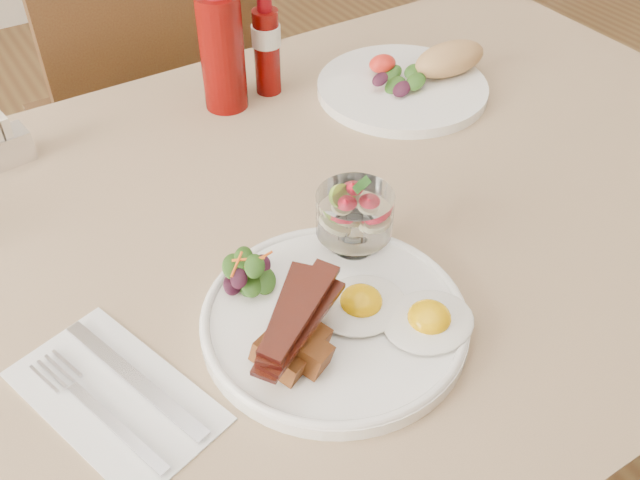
{
  "coord_description": "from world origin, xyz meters",
  "views": [
    {
      "loc": [
        -0.39,
        -0.58,
        1.32
      ],
      "look_at": [
        -0.09,
        -0.11,
        0.82
      ],
      "focal_mm": 40.0,
      "sensor_mm": 36.0,
      "label": 1
    }
  ],
  "objects_px": {
    "chair_far": "(158,121)",
    "hot_sauce_bottle": "(267,47)",
    "fruit_cup": "(354,214)",
    "ketchup_bottle": "(222,50)",
    "table": "(334,258)",
    "second_plate": "(414,79)",
    "main_plate": "(334,320)"
  },
  "relations": [
    {
      "from": "main_plate",
      "to": "fruit_cup",
      "type": "height_order",
      "value": "fruit_cup"
    },
    {
      "from": "chair_far",
      "to": "ketchup_bottle",
      "type": "relative_size",
      "value": 4.86
    },
    {
      "from": "table",
      "to": "ketchup_bottle",
      "type": "height_order",
      "value": "ketchup_bottle"
    },
    {
      "from": "main_plate",
      "to": "fruit_cup",
      "type": "xyz_separation_m",
      "value": [
        0.08,
        0.08,
        0.06
      ]
    },
    {
      "from": "fruit_cup",
      "to": "hot_sauce_bottle",
      "type": "height_order",
      "value": "hot_sauce_bottle"
    },
    {
      "from": "chair_far",
      "to": "fruit_cup",
      "type": "height_order",
      "value": "chair_far"
    },
    {
      "from": "chair_far",
      "to": "second_plate",
      "type": "bearing_deg",
      "value": -61.54
    },
    {
      "from": "chair_far",
      "to": "ketchup_bottle",
      "type": "distance_m",
      "value": 0.49
    },
    {
      "from": "hot_sauce_bottle",
      "to": "table",
      "type": "bearing_deg",
      "value": -103.25
    },
    {
      "from": "table",
      "to": "chair_far",
      "type": "bearing_deg",
      "value": 90.0
    },
    {
      "from": "table",
      "to": "second_plate",
      "type": "xyz_separation_m",
      "value": [
        0.26,
        0.18,
        0.11
      ]
    },
    {
      "from": "table",
      "to": "chair_far",
      "type": "relative_size",
      "value": 1.43
    },
    {
      "from": "chair_far",
      "to": "hot_sauce_bottle",
      "type": "distance_m",
      "value": 0.48
    },
    {
      "from": "chair_far",
      "to": "ketchup_bottle",
      "type": "bearing_deg",
      "value": -90.69
    },
    {
      "from": "main_plate",
      "to": "ketchup_bottle",
      "type": "relative_size",
      "value": 1.46
    },
    {
      "from": "main_plate",
      "to": "second_plate",
      "type": "xyz_separation_m",
      "value": [
        0.37,
        0.35,
        0.01
      ]
    },
    {
      "from": "main_plate",
      "to": "second_plate",
      "type": "relative_size",
      "value": 0.98
    },
    {
      "from": "fruit_cup",
      "to": "hot_sauce_bottle",
      "type": "relative_size",
      "value": 0.57
    },
    {
      "from": "table",
      "to": "main_plate",
      "type": "bearing_deg",
      "value": -123.4
    },
    {
      "from": "table",
      "to": "fruit_cup",
      "type": "relative_size",
      "value": 15.19
    },
    {
      "from": "table",
      "to": "chair_far",
      "type": "xyz_separation_m",
      "value": [
        0.0,
        0.66,
        -0.14
      ]
    },
    {
      "from": "table",
      "to": "fruit_cup",
      "type": "bearing_deg",
      "value": -110.54
    },
    {
      "from": "second_plate",
      "to": "ketchup_bottle",
      "type": "xyz_separation_m",
      "value": [
        -0.27,
        0.11,
        0.07
      ]
    },
    {
      "from": "main_plate",
      "to": "chair_far",
      "type": "bearing_deg",
      "value": 82.49
    },
    {
      "from": "chair_far",
      "to": "hot_sauce_bottle",
      "type": "relative_size",
      "value": 6.05
    },
    {
      "from": "ketchup_bottle",
      "to": "hot_sauce_bottle",
      "type": "distance_m",
      "value": 0.08
    },
    {
      "from": "chair_far",
      "to": "main_plate",
      "type": "xyz_separation_m",
      "value": [
        -0.11,
        -0.83,
        0.24
      ]
    },
    {
      "from": "hot_sauce_bottle",
      "to": "fruit_cup",
      "type": "bearing_deg",
      "value": -104.96
    },
    {
      "from": "table",
      "to": "second_plate",
      "type": "distance_m",
      "value": 0.34
    },
    {
      "from": "table",
      "to": "ketchup_bottle",
      "type": "distance_m",
      "value": 0.34
    },
    {
      "from": "fruit_cup",
      "to": "ketchup_bottle",
      "type": "bearing_deg",
      "value": 85.74
    },
    {
      "from": "chair_far",
      "to": "hot_sauce_bottle",
      "type": "bearing_deg",
      "value": -79.24
    }
  ]
}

